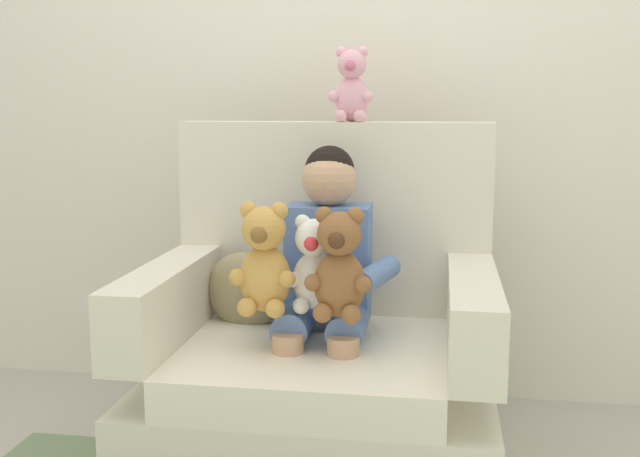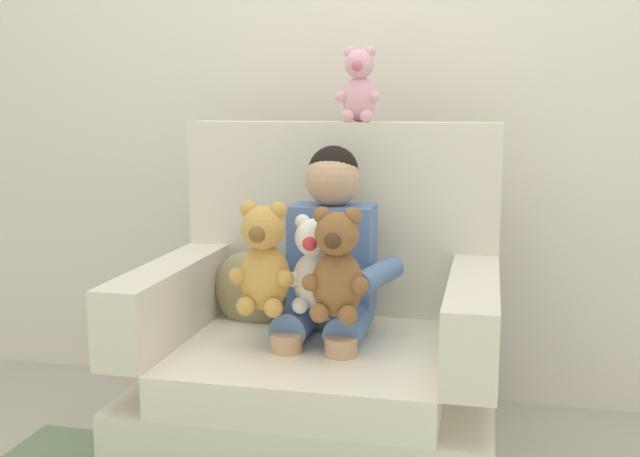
% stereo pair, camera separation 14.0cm
% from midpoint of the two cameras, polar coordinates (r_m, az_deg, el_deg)
% --- Properties ---
extents(back_wall, '(6.00, 0.10, 2.60)m').
position_cam_midpoint_polar(back_wall, '(2.94, 0.75, 12.82)').
color(back_wall, silver).
rests_on(back_wall, ground).
extents(armchair, '(1.05, 0.85, 1.06)m').
position_cam_midpoint_polar(armchair, '(2.41, -1.63, -9.80)').
color(armchair, silver).
rests_on(armchair, ground).
extents(seated_child, '(0.45, 0.39, 0.82)m').
position_cam_midpoint_polar(seated_child, '(2.33, -1.29, -2.93)').
color(seated_child, '#597AB7').
rests_on(seated_child, armchair).
extents(plush_honey, '(0.19, 0.16, 0.33)m').
position_cam_midpoint_polar(plush_honey, '(2.19, -6.03, -2.50)').
color(plush_honey, gold).
rests_on(plush_honey, armchair).
extents(plush_white, '(0.17, 0.14, 0.28)m').
position_cam_midpoint_polar(plush_white, '(2.21, -2.14, -2.87)').
color(plush_white, white).
rests_on(plush_white, armchair).
extents(plush_brown, '(0.19, 0.15, 0.32)m').
position_cam_midpoint_polar(plush_brown, '(2.12, -0.44, -2.92)').
color(plush_brown, brown).
rests_on(plush_brown, armchair).
extents(plush_pink_on_backrest, '(0.15, 0.12, 0.25)m').
position_cam_midpoint_polar(plush_pink_on_backrest, '(2.55, 0.81, 10.57)').
color(plush_pink_on_backrest, '#EAA8BC').
rests_on(plush_pink_on_backrest, armchair).
extents(throw_pillow, '(0.27, 0.15, 0.26)m').
position_cam_midpoint_polar(throw_pillow, '(2.51, -7.23, -4.71)').
color(throw_pillow, '#998C66').
rests_on(throw_pillow, armchair).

